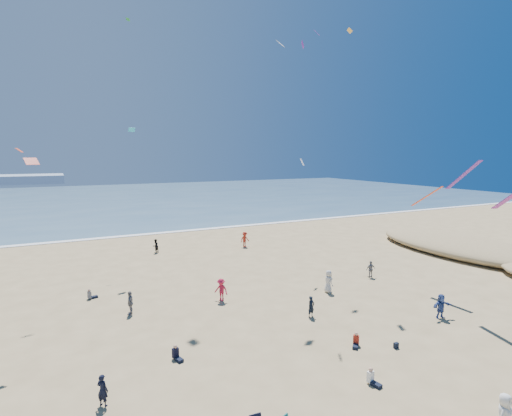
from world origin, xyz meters
name	(u,v)px	position (x,y,z in m)	size (l,w,h in m)	color
ocean	(93,200)	(0.00, 95.00, 0.03)	(220.00, 100.00, 0.06)	#476B84
surf_line	(124,236)	(0.00, 45.00, 0.04)	(220.00, 1.20, 0.08)	white
standing_flyers	(286,296)	(6.82, 12.57, 0.88)	(25.09, 39.08, 1.88)	black
seated_group	(252,350)	(1.36, 7.18, 0.42)	(14.61, 23.80, 0.84)	white
navy_bag	(396,345)	(9.37, 4.27, 0.17)	(0.28, 0.18, 0.34)	black
kites_aloft	(327,122)	(9.62, 11.87, 13.67)	(38.43, 39.52, 28.35)	#5F2992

